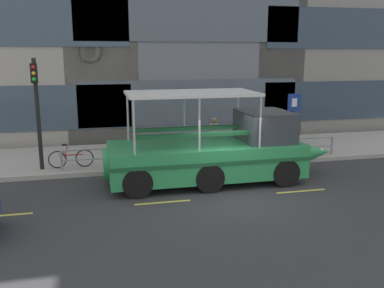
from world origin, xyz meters
name	(u,v)px	position (x,y,z in m)	size (l,w,h in m)	color
ground_plane	(231,193)	(0.00, 0.00, 0.00)	(120.00, 120.00, 0.00)	#333335
sidewalk	(192,152)	(0.00, 5.60, 0.09)	(32.00, 4.80, 0.18)	#A8A59E
curb_edge	(206,166)	(0.00, 3.11, 0.09)	(32.00, 0.18, 0.18)	#B2ADA3
lane_centreline	(234,197)	(0.00, -0.41, 0.00)	(25.80, 0.12, 0.01)	#DBD64C
curb_guardrail	(207,149)	(0.10, 3.45, 0.74)	(11.67, 0.09, 0.83)	gray
traffic_light_pole	(37,104)	(-6.47, 3.85, 2.76)	(0.24, 0.46, 4.27)	black
parking_sign	(293,114)	(4.10, 3.77, 2.03)	(0.60, 0.12, 2.73)	#4C4F54
leaned_bicycle	(71,158)	(-5.35, 3.87, 0.56)	(1.74, 0.46, 0.96)	black
duck_tour_boat	(219,152)	(-0.02, 1.40, 1.09)	(8.69, 2.68, 3.31)	#2D9351
pedestrian_near_bow	(275,131)	(3.42, 4.08, 1.23)	(0.24, 0.50, 1.75)	black
pedestrian_mid_left	(214,134)	(0.58, 4.06, 1.25)	(0.51, 0.24, 1.77)	black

